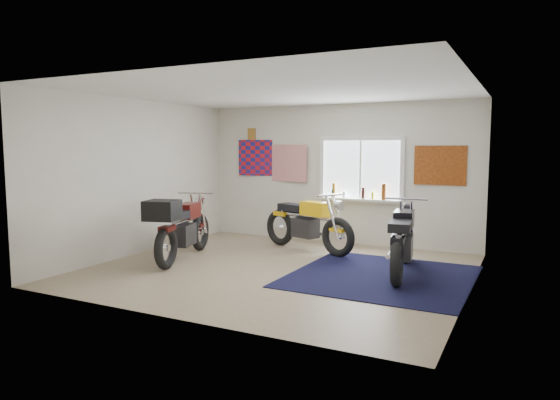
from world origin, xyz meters
The scene contains 10 objects.
ground centered at (0.00, 0.00, 0.00)m, with size 5.50×5.50×0.00m, color #9E896B.
room_shell centered at (0.00, 0.00, 1.64)m, with size 5.50×5.50×5.50m.
navy_rug centered at (1.53, 0.29, 0.01)m, with size 2.50×2.60×0.01m, color black.
window_assembly centered at (0.50, 2.47, 1.37)m, with size 1.66×0.17×1.26m.
oil_bottles centered at (0.51, 2.40, 1.02)m, with size 1.08×0.09×0.30m.
flag_display centered at (-1.90, 2.48, 2.15)m, with size 1.60×0.10×1.17m.
triumph_poster centered at (1.95, 2.48, 1.55)m, with size 0.90×0.03×0.70m, color #A54C14.
yellow_triumph centered at (-0.19, 1.50, 0.47)m, with size 2.05×0.91×1.07m.
black_chrome_bike centered at (1.75, 0.57, 0.48)m, with size 0.65×2.12×1.09m.
maroon_tourer centered at (-1.71, -0.22, 0.57)m, with size 0.96×2.13×1.09m.
Camera 1 is at (3.40, -6.70, 1.86)m, focal length 32.00 mm.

